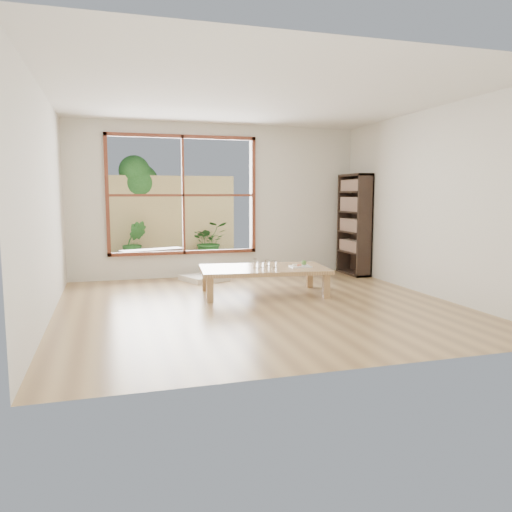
% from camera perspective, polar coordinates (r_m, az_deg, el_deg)
% --- Properties ---
extents(ground, '(5.00, 5.00, 0.00)m').
position_cam_1_polar(ground, '(6.47, 0.30, -5.61)').
color(ground, tan).
rests_on(ground, ground).
extents(low_table, '(1.87, 1.19, 0.39)m').
position_cam_1_polar(low_table, '(7.09, 0.87, -1.67)').
color(low_table, tan).
rests_on(low_table, ground).
extents(floor_cushion, '(0.81, 0.81, 0.09)m').
position_cam_1_polar(floor_cushion, '(8.29, -5.96, -2.49)').
color(floor_cushion, white).
rests_on(floor_cushion, ground).
extents(bookshelf, '(0.28, 0.80, 1.77)m').
position_cam_1_polar(bookshelf, '(8.98, 11.17, 3.54)').
color(bookshelf, black).
rests_on(bookshelf, ground).
extents(glass_tall, '(0.07, 0.07, 0.13)m').
position_cam_1_polar(glass_tall, '(7.02, -0.02, -0.85)').
color(glass_tall, silver).
rests_on(glass_tall, low_table).
extents(glass_mid, '(0.07, 0.07, 0.10)m').
position_cam_1_polar(glass_mid, '(7.07, 2.12, -0.92)').
color(glass_mid, silver).
rests_on(glass_mid, low_table).
extents(glass_short, '(0.06, 0.06, 0.08)m').
position_cam_1_polar(glass_short, '(7.23, 1.31, -0.79)').
color(glass_short, silver).
rests_on(glass_short, low_table).
extents(glass_small, '(0.06, 0.06, 0.08)m').
position_cam_1_polar(glass_small, '(7.06, 0.65, -1.01)').
color(glass_small, silver).
rests_on(glass_small, low_table).
extents(food_tray, '(0.30, 0.22, 0.09)m').
position_cam_1_polar(food_tray, '(7.14, 5.17, -1.08)').
color(food_tray, white).
rests_on(food_tray, low_table).
extents(deck, '(2.80, 2.00, 0.05)m').
position_cam_1_polar(deck, '(9.78, -9.13, -1.34)').
color(deck, '#342C25').
rests_on(deck, ground).
extents(garden_bench, '(1.23, 0.69, 0.38)m').
position_cam_1_polar(garden_bench, '(9.48, -11.74, 0.40)').
color(garden_bench, black).
rests_on(garden_bench, deck).
extents(bamboo_fence, '(2.80, 0.06, 1.80)m').
position_cam_1_polar(bamboo_fence, '(10.68, -9.92, 4.20)').
color(bamboo_fence, tan).
rests_on(bamboo_fence, ground).
extents(shrub_right, '(0.78, 0.69, 0.82)m').
position_cam_1_polar(shrub_right, '(10.54, -5.32, 1.71)').
color(shrub_right, '#26551F').
rests_on(shrub_right, deck).
extents(shrub_left, '(0.48, 0.39, 0.86)m').
position_cam_1_polar(shrub_left, '(10.26, -13.72, 1.51)').
color(shrub_left, '#26551F').
rests_on(shrub_left, deck).
extents(garden_tree, '(1.04, 0.85, 2.22)m').
position_cam_1_polar(garden_tree, '(10.92, -13.76, 7.98)').
color(garden_tree, '#4C3D2D').
rests_on(garden_tree, ground).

